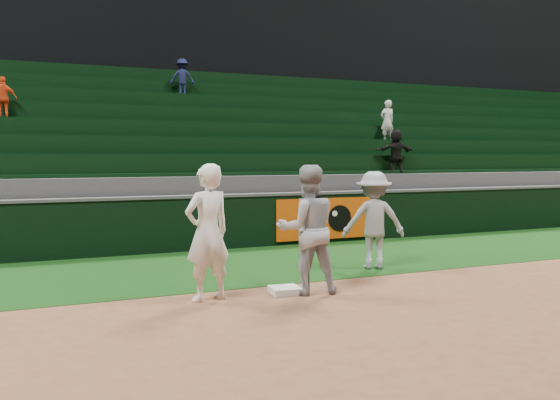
# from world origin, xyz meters

# --- Properties ---
(ground) EXTENTS (70.00, 70.00, 0.00)m
(ground) POSITION_xyz_m (0.00, 0.00, 0.00)
(ground) COLOR brown
(ground) RESTS_ON ground
(foul_grass) EXTENTS (36.00, 4.20, 0.01)m
(foul_grass) POSITION_xyz_m (0.00, 3.00, 0.00)
(foul_grass) COLOR black
(foul_grass) RESTS_ON ground
(upper_deck) EXTENTS (40.00, 12.00, 12.00)m
(upper_deck) POSITION_xyz_m (0.00, 17.45, 6.00)
(upper_deck) COLOR black
(upper_deck) RESTS_ON ground
(first_base) EXTENTS (0.50, 0.50, 0.10)m
(first_base) POSITION_xyz_m (-0.27, 0.33, 0.05)
(first_base) COLOR white
(first_base) RESTS_ON ground
(first_baseman) EXTENTS (0.83, 0.65, 2.01)m
(first_baseman) POSITION_xyz_m (-1.49, 0.38, 1.01)
(first_baseman) COLOR white
(first_baseman) RESTS_ON ground
(baserunner) EXTENTS (1.09, 0.92, 1.99)m
(baserunner) POSITION_xyz_m (0.06, 0.20, 0.99)
(baserunner) COLOR #9EA1A8
(baserunner) RESTS_ON ground
(base_coach) EXTENTS (1.34, 1.04, 1.83)m
(base_coach) POSITION_xyz_m (2.17, 1.58, 0.92)
(base_coach) COLOR #9598A1
(base_coach) RESTS_ON foul_grass
(field_wall) EXTENTS (36.00, 0.45, 1.25)m
(field_wall) POSITION_xyz_m (0.03, 5.20, 0.63)
(field_wall) COLOR black
(field_wall) RESTS_ON ground
(stadium_seating) EXTENTS (36.00, 5.95, 5.11)m
(stadium_seating) POSITION_xyz_m (-0.00, 8.97, 1.70)
(stadium_seating) COLOR #39393C
(stadium_seating) RESTS_ON ground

